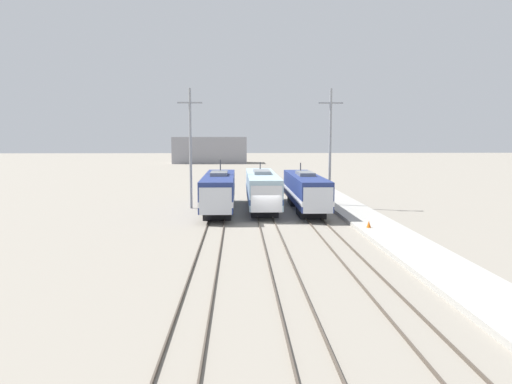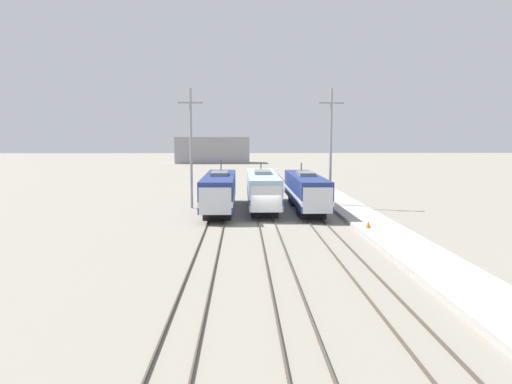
{
  "view_description": "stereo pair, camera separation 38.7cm",
  "coord_description": "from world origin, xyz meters",
  "px_view_note": "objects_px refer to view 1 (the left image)",
  "views": [
    {
      "loc": [
        -2.52,
        -43.9,
        7.61
      ],
      "look_at": [
        -0.85,
        2.76,
        2.49
      ],
      "focal_mm": 35.0,
      "sensor_mm": 36.0,
      "label": 1
    },
    {
      "loc": [
        -2.13,
        -43.91,
        7.61
      ],
      "look_at": [
        -0.85,
        2.76,
        2.49
      ],
      "focal_mm": 35.0,
      "sensor_mm": 36.0,
      "label": 2
    }
  ],
  "objects_px": {
    "catenary_tower_right": "(330,146)",
    "traffic_cone": "(369,224)",
    "locomotive_center": "(262,189)",
    "locomotive_far_right": "(306,191)",
    "locomotive_far_left": "(219,191)",
    "catenary_tower_left": "(190,146)"
  },
  "relations": [
    {
      "from": "locomotive_far_right",
      "to": "traffic_cone",
      "type": "height_order",
      "value": "locomotive_far_right"
    },
    {
      "from": "catenary_tower_right",
      "to": "traffic_cone",
      "type": "height_order",
      "value": "catenary_tower_right"
    },
    {
      "from": "catenary_tower_left",
      "to": "locomotive_far_right",
      "type": "bearing_deg",
      "value": -9.93
    },
    {
      "from": "locomotive_far_right",
      "to": "catenary_tower_left",
      "type": "xyz_separation_m",
      "value": [
        -12.09,
        2.12,
        4.63
      ]
    },
    {
      "from": "locomotive_center",
      "to": "locomotive_far_right",
      "type": "xyz_separation_m",
      "value": [
        4.49,
        -1.07,
        -0.05
      ]
    },
    {
      "from": "traffic_cone",
      "to": "locomotive_far_right",
      "type": "bearing_deg",
      "value": 106.67
    },
    {
      "from": "locomotive_center",
      "to": "catenary_tower_right",
      "type": "xyz_separation_m",
      "value": [
        7.39,
        1.05,
        4.58
      ]
    },
    {
      "from": "locomotive_center",
      "to": "catenary_tower_left",
      "type": "height_order",
      "value": "catenary_tower_left"
    },
    {
      "from": "locomotive_far_right",
      "to": "traffic_cone",
      "type": "relative_size",
      "value": 31.18
    },
    {
      "from": "locomotive_center",
      "to": "catenary_tower_right",
      "type": "distance_m",
      "value": 8.76
    },
    {
      "from": "locomotive_center",
      "to": "traffic_cone",
      "type": "relative_size",
      "value": 32.08
    },
    {
      "from": "locomotive_center",
      "to": "locomotive_far_right",
      "type": "bearing_deg",
      "value": -13.42
    },
    {
      "from": "catenary_tower_left",
      "to": "catenary_tower_right",
      "type": "relative_size",
      "value": 1.0
    },
    {
      "from": "catenary_tower_left",
      "to": "catenary_tower_right",
      "type": "bearing_deg",
      "value": 0.0
    },
    {
      "from": "locomotive_far_left",
      "to": "catenary_tower_left",
      "type": "xyz_separation_m",
      "value": [
        -3.11,
        2.64,
        4.6
      ]
    },
    {
      "from": "locomotive_far_left",
      "to": "locomotive_far_right",
      "type": "distance_m",
      "value": 8.99
    },
    {
      "from": "locomotive_far_right",
      "to": "catenary_tower_left",
      "type": "distance_m",
      "value": 13.11
    },
    {
      "from": "locomotive_far_right",
      "to": "catenary_tower_left",
      "type": "relative_size",
      "value": 1.37
    },
    {
      "from": "locomotive_center",
      "to": "traffic_cone",
      "type": "distance_m",
      "value": 15.33
    },
    {
      "from": "catenary_tower_right",
      "to": "traffic_cone",
      "type": "bearing_deg",
      "value": -87.29
    },
    {
      "from": "locomotive_far_left",
      "to": "locomotive_center",
      "type": "xyz_separation_m",
      "value": [
        4.49,
        1.59,
        0.01
      ]
    },
    {
      "from": "catenary_tower_right",
      "to": "traffic_cone",
      "type": "relative_size",
      "value": 22.69
    }
  ]
}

